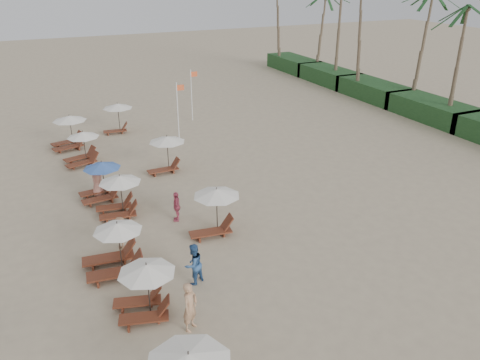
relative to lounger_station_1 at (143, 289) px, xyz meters
name	(u,v)px	position (x,y,z in m)	size (l,w,h in m)	color
ground	(291,277)	(6.00, -0.31, -1.08)	(160.00, 160.00, 0.00)	tan
shrub_hedge	(432,110)	(28.00, 14.19, -0.28)	(3.20, 53.00, 1.60)	#193D1C
lounger_station_1	(143,289)	(0.00, 0.00, 0.00)	(2.41, 2.11, 2.08)	brown
lounger_station_2	(112,251)	(-0.47, 3.22, -0.14)	(2.66, 2.24, 2.19)	brown
lounger_station_3	(117,196)	(0.74, 8.12, 0.01)	(2.45, 2.13, 2.13)	brown
lounger_station_4	(99,182)	(0.23, 10.40, -0.06)	(2.43, 2.02, 2.13)	brown
lounger_station_5	(81,149)	(0.05, 16.13, -0.08)	(2.50, 2.30, 2.13)	brown
lounger_station_6	(68,133)	(-0.35, 19.56, 0.04)	(2.71, 2.37, 2.31)	brown
inland_station_0	(214,208)	(4.49, 4.31, 0.28)	(2.74, 2.24, 2.22)	brown
inland_station_1	(165,150)	(4.61, 12.60, 0.32)	(2.63, 2.24, 2.22)	brown
inland_station_2	(117,114)	(3.48, 21.59, 0.41)	(2.53, 2.24, 2.22)	brown
beachgoer_near	(190,307)	(1.27, -1.47, -0.13)	(0.69, 0.45, 1.89)	tan
beachgoer_mid_a	(193,264)	(2.28, 1.02, -0.20)	(0.86, 0.67, 1.77)	#2D5489
beachgoer_mid_b	(121,233)	(0.20, 4.82, -0.29)	(1.01, 0.58, 1.57)	#936A4B
beachgoer_far_a	(177,206)	(3.28, 6.30, -0.30)	(0.92, 0.38, 1.57)	#C34E69
beachgoer_far_b	(97,179)	(0.18, 10.93, -0.12)	(0.93, 0.61, 1.91)	tan
flag_pole_near	(178,109)	(7.14, 17.70, 1.33)	(0.60, 0.08, 4.33)	silver
flag_pole_far	(192,92)	(9.77, 22.22, 1.26)	(0.60, 0.08, 4.20)	silver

